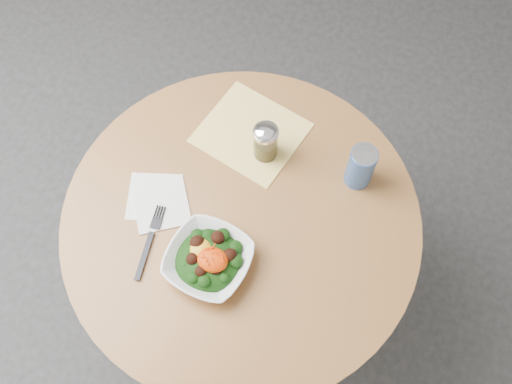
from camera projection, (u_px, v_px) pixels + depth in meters
The scene contains 8 objects.
ground at pixel (246, 297), 2.10m from camera, with size 6.00×6.00×0.00m, color #29292B.
table at pixel (243, 245), 1.60m from camera, with size 0.90×0.90×0.75m.
cloth_napkin at pixel (251, 133), 1.52m from camera, with size 0.26×0.23×0.00m, color yellow.
paper_napkins at pixel (158, 201), 1.44m from camera, with size 0.20×0.19×0.00m.
salad_bowl at pixel (209, 260), 1.34m from camera, with size 0.23×0.23×0.07m.
fork at pixel (150, 239), 1.39m from camera, with size 0.03×0.20×0.00m.
spice_shaker at pixel (266, 142), 1.45m from camera, with size 0.07×0.07×0.12m.
beverage_can at pixel (361, 167), 1.41m from camera, with size 0.07×0.07×0.13m.
Camera 1 is at (0.20, -0.52, 2.06)m, focal length 40.00 mm.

